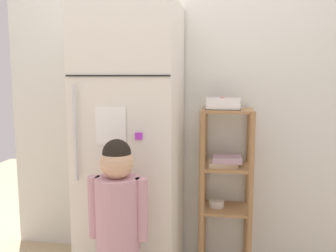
# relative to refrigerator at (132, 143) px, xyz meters

# --- Properties ---
(kitchen_wall_back) EXTENTS (2.49, 0.03, 2.24)m
(kitchen_wall_back) POSITION_rel_refrigerator_xyz_m (0.25, 0.32, 0.25)
(kitchen_wall_back) COLOR silver
(kitchen_wall_back) RESTS_ON ground
(refrigerator) EXTENTS (0.60, 0.62, 1.74)m
(refrigerator) POSITION_rel_refrigerator_xyz_m (0.00, 0.00, 0.00)
(refrigerator) COLOR silver
(refrigerator) RESTS_ON ground
(child_standing) EXTENTS (0.32, 0.23, 0.98)m
(child_standing) POSITION_rel_refrigerator_xyz_m (0.05, -0.49, -0.28)
(child_standing) COLOR brown
(child_standing) RESTS_ON ground
(pantry_shelf_unit) EXTENTS (0.34, 0.29, 1.08)m
(pantry_shelf_unit) POSITION_rel_refrigerator_xyz_m (0.60, 0.15, -0.23)
(pantry_shelf_unit) COLOR #9E7247
(pantry_shelf_unit) RESTS_ON ground
(fruit_bin) EXTENTS (0.22, 0.18, 0.08)m
(fruit_bin) POSITION_rel_refrigerator_xyz_m (0.58, 0.15, 0.24)
(fruit_bin) COLOR white
(fruit_bin) RESTS_ON pantry_shelf_unit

